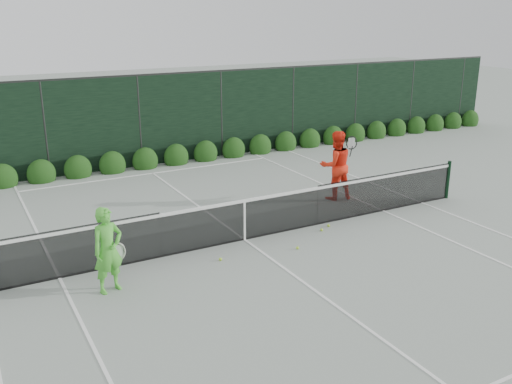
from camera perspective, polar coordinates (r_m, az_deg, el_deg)
ground at (r=13.14m, az=-1.14°, el=-4.80°), size 80.00×80.00×0.00m
tennis_net at (r=12.94m, az=-1.25°, el=-2.65°), size 12.90×0.10×1.07m
player_woman at (r=10.88m, az=-14.59°, el=-5.64°), size 0.70×0.55×1.65m
player_man at (r=15.86m, az=7.98°, el=2.66°), size 1.04×0.87×1.92m
court_lines at (r=13.14m, az=-1.15°, el=-4.78°), size 11.03×23.83×0.01m
windscreen_fence at (r=10.43m, az=5.74°, el=-2.08°), size 32.00×21.07×3.06m
hedge_row at (r=19.38m, az=-11.02°, el=3.04°), size 31.66×0.65×0.94m
tennis_balls at (r=13.08m, az=3.85°, el=-4.79°), size 3.22×0.86×0.07m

